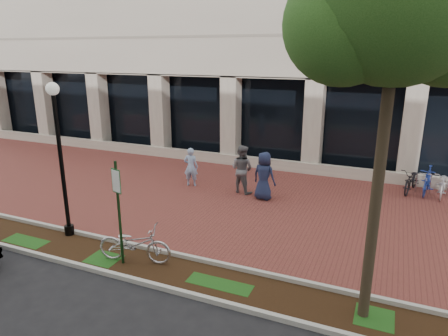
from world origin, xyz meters
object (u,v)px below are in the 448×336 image
at_px(pedestrian_left, 191,167).
at_px(pedestrian_right, 264,176).
at_px(lamppost, 60,153).
at_px(locked_bicycle, 135,244).
at_px(street_tree, 402,1).
at_px(pedestrian_mid, 242,169).
at_px(parking_sign, 118,201).
at_px(bike_rack_cluster, 444,183).

xyz_separation_m(pedestrian_left, pedestrian_right, (3.22, -0.32, 0.11)).
bearing_deg(lamppost, pedestrian_left, 77.25).
bearing_deg(pedestrian_left, locked_bicycle, 92.40).
height_order(lamppost, pedestrian_left, lamppost).
bearing_deg(pedestrian_left, street_tree, 128.66).
relative_size(lamppost, pedestrian_mid, 2.39).
bearing_deg(pedestrian_right, parking_sign, 85.00).
relative_size(street_tree, locked_bicycle, 4.05).
relative_size(street_tree, pedestrian_right, 4.42).
xyz_separation_m(pedestrian_mid, bike_rack_cluster, (7.22, 2.65, -0.44)).
xyz_separation_m(lamppost, locked_bicycle, (2.79, -0.56, -2.04)).
bearing_deg(street_tree, bike_rack_cluster, 76.44).
relative_size(pedestrian_mid, bike_rack_cluster, 0.61).
height_order(lamppost, pedestrian_right, lamppost).
xyz_separation_m(parking_sign, bike_rack_cluster, (8.12, 9.03, -1.24)).
bearing_deg(lamppost, locked_bicycle, -11.35).
distance_m(pedestrian_left, pedestrian_mid, 2.21).
bearing_deg(pedestrian_left, bike_rack_cluster, -175.74).
xyz_separation_m(pedestrian_left, pedestrian_mid, (2.20, 0.06, 0.15)).
bearing_deg(pedestrian_mid, lamppost, 71.14).
distance_m(pedestrian_mid, pedestrian_right, 1.08).
height_order(parking_sign, pedestrian_left, parking_sign).
bearing_deg(bike_rack_cluster, street_tree, -95.63).
xyz_separation_m(locked_bicycle, pedestrian_right, (1.68, 5.77, 0.39)).
distance_m(locked_bicycle, pedestrian_mid, 6.20).
relative_size(locked_bicycle, bike_rack_cluster, 0.64).
height_order(parking_sign, street_tree, street_tree).
xyz_separation_m(lamppost, street_tree, (8.56, -0.50, 3.59)).
height_order(locked_bicycle, pedestrian_right, pedestrian_right).
height_order(locked_bicycle, pedestrian_left, pedestrian_left).
bearing_deg(pedestrian_right, locked_bicycle, 86.56).
distance_m(parking_sign, lamppost, 2.79).
bearing_deg(street_tree, pedestrian_right, 125.58).
xyz_separation_m(locked_bicycle, bike_rack_cluster, (7.88, 8.80, -0.01)).
relative_size(locked_bicycle, pedestrian_right, 1.09).
distance_m(street_tree, bike_rack_cluster, 10.62).
bearing_deg(bike_rack_cluster, parking_sign, -124.05).
relative_size(street_tree, pedestrian_left, 5.00).
distance_m(parking_sign, pedestrian_right, 6.36).
relative_size(lamppost, street_tree, 0.57).
bearing_deg(parking_sign, pedestrian_left, 118.19).
height_order(parking_sign, lamppost, lamppost).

